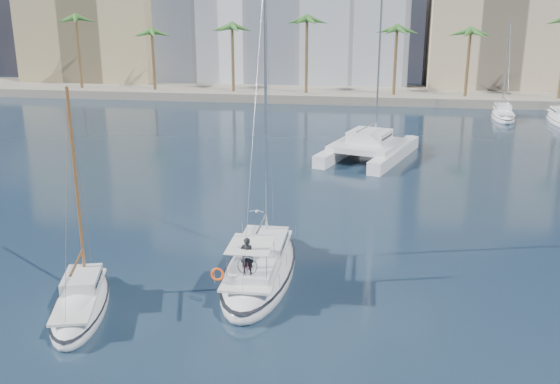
# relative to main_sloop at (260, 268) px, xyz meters

# --- Properties ---
(ground) EXTENTS (160.00, 160.00, 0.00)m
(ground) POSITION_rel_main_sloop_xyz_m (1.07, 3.01, -0.51)
(ground) COLOR black
(ground) RESTS_ON ground
(quay) EXTENTS (120.00, 14.00, 1.20)m
(quay) POSITION_rel_main_sloop_xyz_m (1.07, 64.01, 0.09)
(quay) COLOR gray
(quay) RESTS_ON ground
(building_modern) EXTENTS (42.00, 16.00, 28.00)m
(building_modern) POSITION_rel_main_sloop_xyz_m (-10.93, 76.01, 13.49)
(building_modern) COLOR white
(building_modern) RESTS_ON ground
(building_tan_left) EXTENTS (22.00, 14.00, 22.00)m
(building_tan_left) POSITION_rel_main_sloop_xyz_m (-40.93, 72.01, 10.49)
(building_tan_left) COLOR tan
(building_tan_left) RESTS_ON ground
(building_beige) EXTENTS (20.00, 14.00, 20.00)m
(building_beige) POSITION_rel_main_sloop_xyz_m (23.07, 73.01, 9.49)
(building_beige) COLOR tan
(building_beige) RESTS_ON ground
(palm_left) EXTENTS (3.60, 3.60, 12.30)m
(palm_left) POSITION_rel_main_sloop_xyz_m (-32.93, 60.01, 9.77)
(palm_left) COLOR brown
(palm_left) RESTS_ON ground
(palm_centre) EXTENTS (3.60, 3.60, 12.30)m
(palm_centre) POSITION_rel_main_sloop_xyz_m (1.07, 60.01, 9.77)
(palm_centre) COLOR brown
(palm_centre) RESTS_ON ground
(main_sloop) EXTENTS (3.68, 11.03, 16.29)m
(main_sloop) POSITION_rel_main_sloop_xyz_m (0.00, 0.00, 0.00)
(main_sloop) COLOR silver
(main_sloop) RESTS_ON ground
(small_sloop) EXTENTS (4.35, 7.90, 10.83)m
(small_sloop) POSITION_rel_main_sloop_xyz_m (-7.51, -4.91, -0.11)
(small_sloop) COLOR silver
(small_sloop) RESTS_ON ground
(catamaran) EXTENTS (9.51, 13.48, 17.78)m
(catamaran) POSITION_rel_main_sloop_xyz_m (5.07, 27.18, 0.64)
(catamaran) COLOR silver
(catamaran) RESTS_ON ground
(seagull) EXTENTS (0.99, 0.42, 0.18)m
(seagull) POSITION_rel_main_sloop_xyz_m (-1.89, 8.96, 0.01)
(seagull) COLOR silver
(seagull) RESTS_ON ground
(moored_yacht_a) EXTENTS (3.37, 9.52, 11.90)m
(moored_yacht_a) POSITION_rel_main_sloop_xyz_m (21.07, 50.01, -0.51)
(moored_yacht_a) COLOR silver
(moored_yacht_a) RESTS_ON ground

